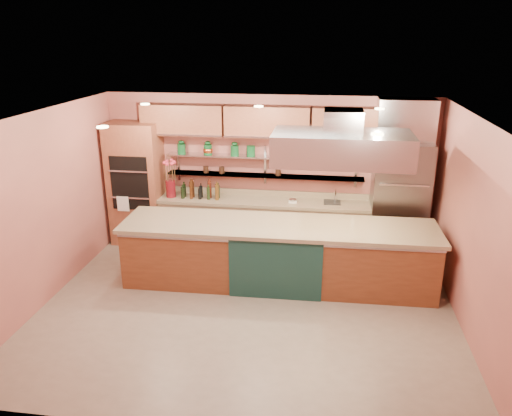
% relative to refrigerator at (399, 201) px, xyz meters
% --- Properties ---
extents(floor, '(6.00, 5.00, 0.02)m').
position_rel_refrigerator_xyz_m(floor, '(-2.35, -2.14, -1.06)').
color(floor, gray).
rests_on(floor, ground).
extents(ceiling, '(6.00, 5.00, 0.02)m').
position_rel_refrigerator_xyz_m(ceiling, '(-2.35, -2.14, 1.75)').
color(ceiling, black).
rests_on(ceiling, wall_back).
extents(wall_back, '(6.00, 0.04, 2.80)m').
position_rel_refrigerator_xyz_m(wall_back, '(-2.35, 0.36, 0.35)').
color(wall_back, '#B56255').
rests_on(wall_back, floor).
extents(wall_front, '(6.00, 0.04, 2.80)m').
position_rel_refrigerator_xyz_m(wall_front, '(-2.35, -4.64, 0.35)').
color(wall_front, '#B56255').
rests_on(wall_front, floor).
extents(wall_left, '(0.04, 5.00, 2.80)m').
position_rel_refrigerator_xyz_m(wall_left, '(-5.35, -2.14, 0.35)').
color(wall_left, '#B56255').
rests_on(wall_left, floor).
extents(wall_right, '(0.04, 5.00, 2.80)m').
position_rel_refrigerator_xyz_m(wall_right, '(0.65, -2.14, 0.35)').
color(wall_right, '#B56255').
rests_on(wall_right, floor).
extents(oven_stack, '(0.95, 0.64, 2.30)m').
position_rel_refrigerator_xyz_m(oven_stack, '(-4.80, 0.04, 0.10)').
color(oven_stack, brown).
rests_on(oven_stack, floor).
extents(refrigerator, '(0.95, 0.72, 2.10)m').
position_rel_refrigerator_xyz_m(refrigerator, '(0.00, 0.00, 0.00)').
color(refrigerator, slate).
rests_on(refrigerator, floor).
extents(back_counter, '(3.84, 0.64, 0.93)m').
position_rel_refrigerator_xyz_m(back_counter, '(-2.40, 0.06, -0.58)').
color(back_counter, '#9E7E5F').
rests_on(back_counter, floor).
extents(wall_shelf_lower, '(3.60, 0.26, 0.03)m').
position_rel_refrigerator_xyz_m(wall_shelf_lower, '(-2.40, 0.23, 0.30)').
color(wall_shelf_lower, '#B9BBC0').
rests_on(wall_shelf_lower, wall_back).
extents(wall_shelf_upper, '(3.60, 0.26, 0.03)m').
position_rel_refrigerator_xyz_m(wall_shelf_upper, '(-2.40, 0.23, 0.65)').
color(wall_shelf_upper, '#B9BBC0').
rests_on(wall_shelf_upper, wall_back).
extents(upper_cabinets, '(4.60, 0.36, 0.55)m').
position_rel_refrigerator_xyz_m(upper_cabinets, '(-2.35, 0.18, 1.30)').
color(upper_cabinets, brown).
rests_on(upper_cabinets, wall_back).
extents(range_hood, '(2.00, 1.00, 0.45)m').
position_rel_refrigerator_xyz_m(range_hood, '(-1.08, -1.32, 1.20)').
color(range_hood, '#B9BBC0').
rests_on(range_hood, ceiling).
extents(ceiling_downlights, '(4.00, 2.80, 0.02)m').
position_rel_refrigerator_xyz_m(ceiling_downlights, '(-2.35, -1.94, 1.72)').
color(ceiling_downlights, '#FFE5A5').
rests_on(ceiling_downlights, ceiling).
extents(island, '(4.85, 1.14, 1.01)m').
position_rel_refrigerator_xyz_m(island, '(-1.98, -1.32, -0.55)').
color(island, brown).
rests_on(island, floor).
extents(flower_vase, '(0.23, 0.23, 0.32)m').
position_rel_refrigerator_xyz_m(flower_vase, '(-4.13, 0.01, 0.04)').
color(flower_vase, maroon).
rests_on(flower_vase, back_counter).
extents(oil_bottle_cluster, '(0.77, 0.22, 0.25)m').
position_rel_refrigerator_xyz_m(oil_bottle_cluster, '(-3.56, 0.01, 0.00)').
color(oil_bottle_cluster, black).
rests_on(oil_bottle_cluster, back_counter).
extents(kitchen_scale, '(0.17, 0.15, 0.08)m').
position_rel_refrigerator_xyz_m(kitchen_scale, '(-1.85, 0.01, -0.08)').
color(kitchen_scale, white).
rests_on(kitchen_scale, back_counter).
extents(bar_faucet, '(0.04, 0.04, 0.24)m').
position_rel_refrigerator_xyz_m(bar_faucet, '(-1.10, 0.11, 0.00)').
color(bar_faucet, silver).
rests_on(bar_faucet, back_counter).
extents(copper_kettle, '(0.19, 0.19, 0.13)m').
position_rel_refrigerator_xyz_m(copper_kettle, '(-3.44, 0.23, 0.73)').
color(copper_kettle, '#DA6532').
rests_on(copper_kettle, wall_shelf_upper).
extents(green_canister, '(0.17, 0.17, 0.18)m').
position_rel_refrigerator_xyz_m(green_canister, '(-2.65, 0.23, 0.76)').
color(green_canister, '#104B21').
rests_on(green_canister, wall_shelf_upper).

